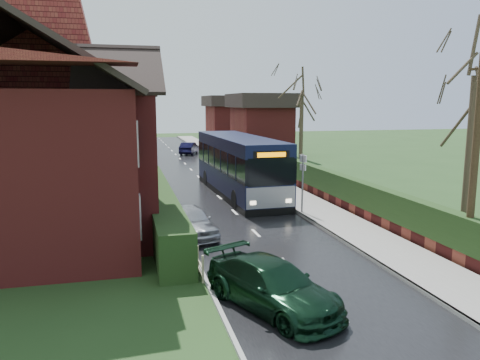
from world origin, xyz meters
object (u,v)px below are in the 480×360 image
object	(u,v)px
bus	(239,166)
car_silver	(190,221)
brick_house	(44,131)
telegraph_pole	(475,163)
bus_stop_sign	(303,175)
car_green	(272,285)

from	to	relation	value
bus	car_silver	bearing A→B (deg)	-118.70
brick_house	telegraph_pole	world-z (taller)	brick_house
car_silver	telegraph_pole	xyz separation A→B (m)	(8.60, -6.20, 2.98)
bus_stop_sign	car_silver	bearing A→B (deg)	-177.08
bus	car_silver	world-z (taller)	bus
car_green	bus_stop_sign	xyz separation A→B (m)	(4.80, 10.01, 1.37)
car_silver	car_green	distance (m)	7.67
bus_stop_sign	car_green	bearing A→B (deg)	-134.76
bus	telegraph_pole	distance (m)	15.26
car_silver	bus_stop_sign	world-z (taller)	bus_stop_sign
car_silver	bus_stop_sign	size ratio (longest dim) A/B	1.25
car_silver	telegraph_pole	size ratio (longest dim) A/B	0.53
bus	car_silver	size ratio (longest dim) A/B	3.09
bus_stop_sign	brick_house	bearing A→B (deg)	160.74
brick_house	car_green	distance (m)	12.86
brick_house	car_silver	distance (m)	7.42
car_green	bus_stop_sign	distance (m)	11.18
bus	car_silver	xyz separation A→B (m)	(-4.15, -8.27, -1.12)
car_silver	bus_stop_sign	xyz separation A→B (m)	(6.00, 2.43, 1.37)
bus	telegraph_pole	size ratio (longest dim) A/B	1.65
brick_house	bus	distance (m)	11.93
brick_house	bus_stop_sign	xyz separation A→B (m)	(11.93, -0.02, -2.35)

